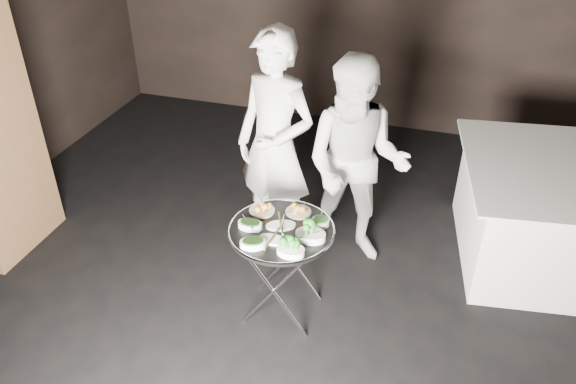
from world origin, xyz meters
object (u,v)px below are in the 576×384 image
(dining_table, at_px, (554,215))
(waiter_right, at_px, (356,164))
(tray_stand, at_px, (282,268))
(waiter_left, at_px, (275,146))
(serving_tray, at_px, (281,230))

(dining_table, bearing_deg, waiter_right, -165.41)
(tray_stand, height_order, waiter_left, waiter_left)
(waiter_right, bearing_deg, tray_stand, -112.67)
(dining_table, bearing_deg, tray_stand, -146.96)
(waiter_left, bearing_deg, serving_tray, -52.05)
(serving_tray, xyz_separation_m, waiter_right, (0.33, 0.82, 0.11))
(tray_stand, distance_m, waiter_left, 0.98)
(serving_tray, bearing_deg, tray_stand, 90.00)
(dining_table, bearing_deg, serving_tray, -146.96)
(tray_stand, height_order, waiter_right, waiter_right)
(waiter_right, xyz_separation_m, dining_table, (1.54, 0.40, -0.42))
(tray_stand, relative_size, waiter_right, 0.43)
(tray_stand, height_order, serving_tray, serving_tray)
(waiter_left, relative_size, waiter_right, 1.09)
(tray_stand, xyz_separation_m, serving_tray, (0.00, -0.00, 0.33))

